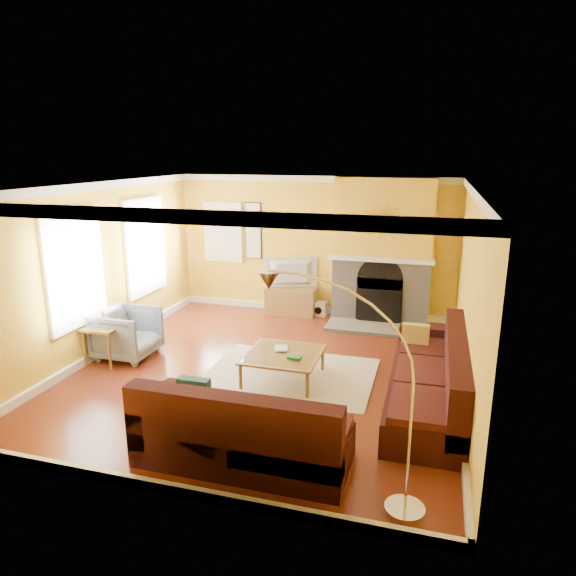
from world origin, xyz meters
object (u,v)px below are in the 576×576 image
(sectional_sofa, at_px, (326,374))
(side_table, at_px, (105,344))
(arc_lamp, at_px, (344,396))
(coffee_table, at_px, (283,366))
(media_console, at_px, (291,301))
(armchair, at_px, (127,333))

(sectional_sofa, bearing_deg, side_table, 172.45)
(sectional_sofa, relative_size, arc_lamp, 1.70)
(side_table, relative_size, arc_lamp, 0.28)
(side_table, bearing_deg, coffee_table, 3.21)
(arc_lamp, bearing_deg, media_console, 110.32)
(armchair, relative_size, arc_lamp, 0.40)
(coffee_table, bearing_deg, side_table, -176.79)
(coffee_table, distance_m, arc_lamp, 2.82)
(side_table, bearing_deg, sectional_sofa, -7.55)
(sectional_sofa, bearing_deg, arc_lamp, -73.45)
(side_table, distance_m, arc_lamp, 4.68)
(coffee_table, bearing_deg, armchair, 176.85)
(coffee_table, distance_m, side_table, 2.79)
(sectional_sofa, height_order, side_table, sectional_sofa)
(media_console, distance_m, armchair, 3.39)
(sectional_sofa, xyz_separation_m, coffee_table, (-0.74, 0.62, -0.25))
(side_table, bearing_deg, armchair, 56.94)
(media_console, bearing_deg, sectional_sofa, -67.91)
(coffee_table, xyz_separation_m, side_table, (-2.79, -0.16, 0.09))
(coffee_table, bearing_deg, arc_lamp, -61.96)
(arc_lamp, bearing_deg, sectional_sofa, 106.55)
(sectional_sofa, bearing_deg, armchair, 167.05)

